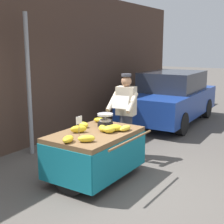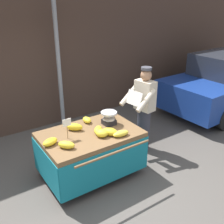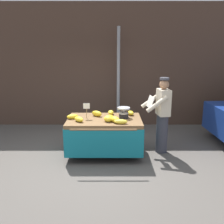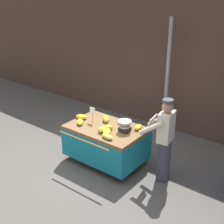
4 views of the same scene
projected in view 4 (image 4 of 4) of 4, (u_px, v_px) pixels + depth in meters
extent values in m
plane|color=#514C47|center=(80.00, 169.00, 6.60)|extent=(60.00, 60.00, 0.00)
cube|color=#473328|center=(157.00, 58.00, 8.08)|extent=(16.00, 0.24, 3.62)
cylinder|color=gray|center=(167.00, 80.00, 7.53)|extent=(0.09, 0.09, 2.92)
cube|color=brown|center=(106.00, 129.00, 6.58)|extent=(1.60, 1.06, 0.08)
cylinder|color=black|center=(82.00, 137.00, 7.15)|extent=(0.05, 0.75, 0.75)
cylinder|color=#B7B7BC|center=(81.00, 136.00, 7.17)|extent=(0.01, 0.13, 0.13)
cylinder|color=black|center=(134.00, 157.00, 6.35)|extent=(0.05, 0.75, 0.75)
cylinder|color=#B7B7BC|center=(135.00, 158.00, 6.33)|extent=(0.01, 0.13, 0.13)
cylinder|color=#4C4742|center=(119.00, 138.00, 7.07)|extent=(0.05, 0.05, 0.76)
cube|color=#147284|center=(90.00, 153.00, 6.33)|extent=(1.60, 0.02, 0.60)
cube|color=#147284|center=(121.00, 134.00, 7.10)|extent=(1.60, 0.02, 0.60)
cube|color=#147284|center=(79.00, 133.00, 7.16)|extent=(0.02, 1.06, 0.60)
cube|color=#147284|center=(137.00, 155.00, 6.27)|extent=(0.02, 1.06, 0.60)
cylinder|color=brown|center=(83.00, 141.00, 6.06)|extent=(1.28, 0.04, 0.04)
cube|color=black|center=(125.00, 129.00, 6.37)|extent=(0.20, 0.20, 0.09)
cylinder|color=#B7B7BC|center=(125.00, 125.00, 6.33)|extent=(0.02, 0.02, 0.11)
cylinder|color=#B7B7BC|center=(125.00, 122.00, 6.30)|extent=(0.28, 0.28, 0.04)
cylinder|color=#B7B7BC|center=(125.00, 126.00, 6.34)|extent=(0.21, 0.21, 0.03)
cylinder|color=#997A51|center=(93.00, 117.00, 6.76)|extent=(0.01, 0.01, 0.22)
cube|color=white|center=(92.00, 110.00, 6.69)|extent=(0.14, 0.01, 0.12)
ellipsoid|color=yellow|center=(107.00, 137.00, 6.07)|extent=(0.29, 0.15, 0.09)
ellipsoid|color=gold|center=(107.00, 127.00, 6.42)|extent=(0.25, 0.26, 0.11)
ellipsoid|color=gold|center=(81.00, 117.00, 6.93)|extent=(0.28, 0.22, 0.10)
ellipsoid|color=yellow|center=(121.00, 121.00, 6.73)|extent=(0.13, 0.20, 0.10)
ellipsoid|color=yellow|center=(102.00, 129.00, 6.32)|extent=(0.26, 0.26, 0.13)
ellipsoid|color=gold|center=(106.00, 119.00, 6.79)|extent=(0.29, 0.27, 0.12)
ellipsoid|color=yellow|center=(80.00, 122.00, 6.67)|extent=(0.27, 0.28, 0.11)
ellipsoid|color=gold|center=(107.00, 132.00, 6.23)|extent=(0.27, 0.30, 0.12)
ellipsoid|color=gold|center=(138.00, 127.00, 6.45)|extent=(0.17, 0.25, 0.10)
cylinder|color=#383842|center=(164.00, 160.00, 6.11)|extent=(0.26, 0.26, 0.88)
cube|color=beige|center=(166.00, 127.00, 5.82)|extent=(0.28, 0.41, 0.58)
sphere|color=#9E7051|center=(168.00, 107.00, 5.67)|extent=(0.21, 0.21, 0.21)
cylinder|color=#3F3F47|center=(168.00, 101.00, 5.62)|extent=(0.20, 0.20, 0.05)
cylinder|color=beige|center=(151.00, 128.00, 5.75)|extent=(0.49, 0.16, 0.37)
cylinder|color=beige|center=(160.00, 120.00, 6.08)|extent=(0.49, 0.16, 0.37)
cube|color=silver|center=(151.00, 122.00, 5.95)|extent=(0.14, 0.35, 0.25)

